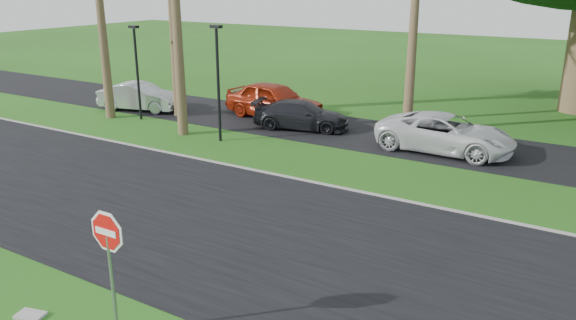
% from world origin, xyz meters
% --- Properties ---
extents(ground, '(120.00, 120.00, 0.00)m').
position_xyz_m(ground, '(0.00, 0.00, 0.00)').
color(ground, '#235114').
rests_on(ground, ground).
extents(road, '(120.00, 8.00, 0.02)m').
position_xyz_m(road, '(0.00, 2.00, 0.01)').
color(road, black).
rests_on(road, ground).
extents(parking_strip, '(120.00, 5.00, 0.02)m').
position_xyz_m(parking_strip, '(0.00, 12.50, 0.01)').
color(parking_strip, black).
rests_on(parking_strip, ground).
extents(curb, '(120.00, 0.12, 0.06)m').
position_xyz_m(curb, '(0.00, 6.05, 0.03)').
color(curb, gray).
rests_on(curb, ground).
extents(stop_sign_near, '(1.05, 0.07, 2.62)m').
position_xyz_m(stop_sign_near, '(0.50, -3.00, 1.77)').
color(stop_sign_near, gray).
rests_on(stop_sign_near, ground).
extents(streetlight_left, '(0.45, 0.25, 4.34)m').
position_xyz_m(streetlight_left, '(-11.50, 9.50, 2.50)').
color(streetlight_left, black).
rests_on(streetlight_left, ground).
extents(streetlight_right, '(0.45, 0.25, 4.64)m').
position_xyz_m(streetlight_right, '(-6.00, 8.50, 2.65)').
color(streetlight_right, black).
rests_on(streetlight_right, ground).
extents(car_silver, '(4.40, 2.48, 1.37)m').
position_xyz_m(car_silver, '(-12.86, 10.84, 0.69)').
color(car_silver, '#ABAEB2').
rests_on(car_silver, ground).
extents(car_red, '(5.12, 2.48, 1.69)m').
position_xyz_m(car_red, '(-6.25, 13.00, 0.84)').
color(car_red, '#99230C').
rests_on(car_red, ground).
extents(car_dark, '(4.52, 2.75, 1.23)m').
position_xyz_m(car_dark, '(-4.11, 11.88, 0.61)').
color(car_dark, black).
rests_on(car_dark, ground).
extents(car_minivan, '(5.19, 2.44, 1.44)m').
position_xyz_m(car_minivan, '(2.32, 11.70, 0.72)').
color(car_minivan, silver).
rests_on(car_minivan, ground).
extents(utility_slab, '(0.62, 0.48, 0.06)m').
position_xyz_m(utility_slab, '(-1.41, -3.50, 0.03)').
color(utility_slab, '#9B9A93').
rests_on(utility_slab, ground).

